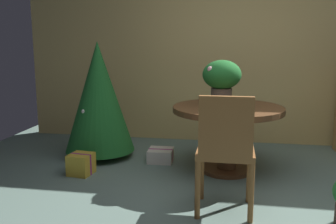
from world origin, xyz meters
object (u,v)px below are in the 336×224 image
round_dining_table (228,122)px  wooden_chair_near (225,147)px  gift_box_gold (81,164)px  holiday_tree (99,97)px  flower_vase (222,78)px  gift_box_cream (161,155)px

round_dining_table → wooden_chair_near: size_ratio=1.18×
round_dining_table → gift_box_gold: round_dining_table is taller
wooden_chair_near → holiday_tree: holiday_tree is taller
holiday_tree → wooden_chair_near: bearing=-41.1°
holiday_tree → gift_box_gold: holiday_tree is taller
wooden_chair_near → gift_box_gold: wooden_chair_near is taller
wooden_chair_near → gift_box_gold: 1.71m
wooden_chair_near → holiday_tree: bearing=138.9°
flower_vase → gift_box_gold: (-1.43, -0.35, -0.89)m
wooden_chair_near → gift_box_gold: size_ratio=3.71×
holiday_tree → gift_box_cream: holiday_tree is taller
gift_box_gold → round_dining_table: bearing=13.5°
round_dining_table → gift_box_gold: (-1.50, -0.36, -0.43)m
gift_box_cream → gift_box_gold: bearing=-143.0°
wooden_chair_near → gift_box_cream: (-0.76, 1.25, -0.49)m
round_dining_table → wooden_chair_near: bearing=-90.0°
round_dining_table → wooden_chair_near: wooden_chair_near is taller
holiday_tree → gift_box_cream: 1.01m
holiday_tree → gift_box_cream: bearing=-6.0°
holiday_tree → flower_vase: bearing=-11.3°
round_dining_table → gift_box_gold: size_ratio=4.39×
flower_vase → gift_box_cream: flower_vase is taller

